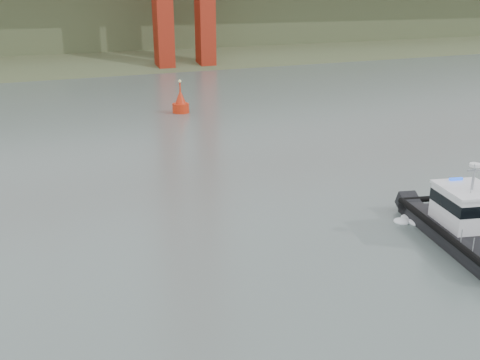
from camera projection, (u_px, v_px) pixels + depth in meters
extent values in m
plane|color=#485652|center=(287.00, 275.00, 25.90)|extent=(400.00, 400.00, 0.00)
cube|color=#3D4B2A|center=(50.00, 65.00, 104.45)|extent=(500.00, 44.72, 16.25)
cube|color=#3D4B2A|center=(33.00, 26.00, 126.40)|extent=(500.00, 70.00, 18.00)
cube|color=#3D4B2A|center=(21.00, 3.00, 146.11)|extent=(500.00, 60.00, 16.00)
cube|color=black|center=(447.00, 237.00, 29.05)|extent=(3.62, 9.45, 1.04)
cube|color=black|center=(472.00, 232.00, 28.71)|extent=(5.52, 8.82, 0.22)
cube|color=white|center=(466.00, 207.00, 29.15)|extent=(3.33, 3.69, 1.99)
cube|color=black|center=(467.00, 201.00, 29.03)|extent=(3.39, 3.75, 0.65)
cube|color=white|center=(469.00, 189.00, 28.80)|extent=(3.54, 3.90, 0.14)
cylinder|color=#93979B|center=(473.00, 178.00, 28.33)|extent=(0.14, 0.14, 1.55)
cylinder|color=white|center=(475.00, 165.00, 28.09)|extent=(0.60, 0.60, 0.16)
cylinder|color=red|center=(181.00, 109.00, 61.70)|extent=(1.92, 1.92, 1.28)
cone|color=red|center=(180.00, 98.00, 61.28)|extent=(1.50, 1.50, 1.92)
cylinder|color=red|center=(180.00, 87.00, 60.86)|extent=(0.17, 0.17, 1.07)
sphere|color=#E5D87F|center=(180.00, 81.00, 60.65)|extent=(0.32, 0.32, 0.32)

